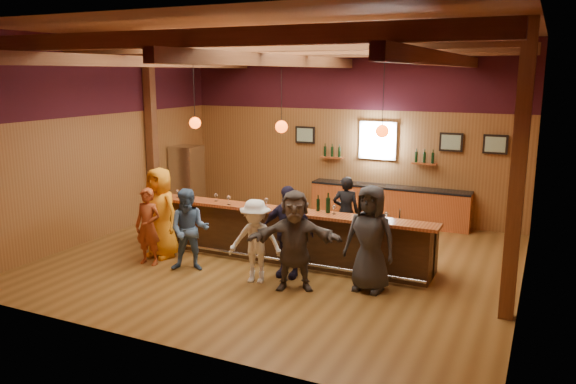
# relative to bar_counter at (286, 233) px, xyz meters

# --- Properties ---
(room) EXTENTS (9.04, 9.00, 4.52)m
(room) POSITION_rel_bar_counter_xyz_m (-0.02, -0.09, 2.69)
(room) COLOR brown
(room) RESTS_ON ground
(bar_counter) EXTENTS (6.30, 1.07, 1.11)m
(bar_counter) POSITION_rel_bar_counter_xyz_m (0.00, 0.00, 0.00)
(bar_counter) COLOR black
(bar_counter) RESTS_ON ground
(back_bar_cabinet) EXTENTS (4.00, 0.52, 0.95)m
(back_bar_cabinet) POSITION_rel_bar_counter_xyz_m (1.18, 3.57, -0.05)
(back_bar_cabinet) COLOR #943E1A
(back_bar_cabinet) RESTS_ON ground
(window) EXTENTS (0.95, 0.09, 0.95)m
(window) POSITION_rel_bar_counter_xyz_m (0.78, 3.80, 1.53)
(window) COLOR silver
(window) RESTS_ON room
(framed_pictures) EXTENTS (5.35, 0.05, 0.45)m
(framed_pictures) POSITION_rel_bar_counter_xyz_m (1.65, 3.79, 1.58)
(framed_pictures) COLOR black
(framed_pictures) RESTS_ON room
(wine_shelves) EXTENTS (3.00, 0.18, 0.30)m
(wine_shelves) POSITION_rel_bar_counter_xyz_m (0.78, 3.73, 1.10)
(wine_shelves) COLOR #943E1A
(wine_shelves) RESTS_ON room
(pendant_lights) EXTENTS (4.24, 0.24, 1.37)m
(pendant_lights) POSITION_rel_bar_counter_xyz_m (-0.02, -0.15, 2.19)
(pendant_lights) COLOR black
(pendant_lights) RESTS_ON room
(stainless_fridge) EXTENTS (0.70, 0.70, 1.80)m
(stainless_fridge) POSITION_rel_bar_counter_xyz_m (-4.12, 2.45, 0.38)
(stainless_fridge) COLOR silver
(stainless_fridge) RESTS_ON ground
(customer_orange) EXTENTS (1.00, 0.74, 1.86)m
(customer_orange) POSITION_rel_bar_counter_xyz_m (-2.35, -1.00, 0.41)
(customer_orange) COLOR orange
(customer_orange) RESTS_ON ground
(customer_redvest) EXTENTS (0.58, 0.40, 1.53)m
(customer_redvest) POSITION_rel_bar_counter_xyz_m (-2.29, -1.49, 0.24)
(customer_redvest) COLOR #993F1B
(customer_redvest) RESTS_ON ground
(customer_denim) EXTENTS (0.95, 0.86, 1.59)m
(customer_denim) POSITION_rel_bar_counter_xyz_m (-1.35, -1.43, 0.28)
(customer_denim) COLOR #496892
(customer_denim) RESTS_ON ground
(customer_white) EXTENTS (1.09, 0.76, 1.53)m
(customer_white) POSITION_rel_bar_counter_xyz_m (0.09, -1.46, 0.25)
(customer_white) COLOR white
(customer_white) RESTS_ON ground
(customer_navy) EXTENTS (1.03, 0.48, 1.72)m
(customer_navy) POSITION_rel_bar_counter_xyz_m (0.48, -0.93, 0.34)
(customer_navy) COLOR #1D1933
(customer_navy) RESTS_ON ground
(customer_brown) EXTENTS (1.71, 1.11, 1.77)m
(customer_brown) POSITION_rel_bar_counter_xyz_m (0.86, -1.45, 0.36)
(customer_brown) COLOR #4E453F
(customer_brown) RESTS_ON ground
(customer_dark) EXTENTS (0.96, 0.66, 1.86)m
(customer_dark) POSITION_rel_bar_counter_xyz_m (2.06, -0.95, 0.41)
(customer_dark) COLOR #2A2A2D
(customer_dark) RESTS_ON ground
(bartender) EXTENTS (0.64, 0.49, 1.57)m
(bartender) POSITION_rel_bar_counter_xyz_m (0.87, 1.20, 0.26)
(bartender) COLOR black
(bartender) RESTS_ON ground
(ice_bucket) EXTENTS (0.23, 0.23, 0.25)m
(ice_bucket) POSITION_rel_bar_counter_xyz_m (0.23, -0.20, 0.71)
(ice_bucket) COLOR brown
(ice_bucket) RESTS_ON bar_counter
(bottle_a) EXTENTS (0.07, 0.07, 0.32)m
(bottle_a) POSITION_rel_bar_counter_xyz_m (0.77, -0.17, 0.71)
(bottle_a) COLOR black
(bottle_a) RESTS_ON bar_counter
(bottle_b) EXTENTS (0.08, 0.08, 0.39)m
(bottle_b) POSITION_rel_bar_counter_xyz_m (1.00, -0.23, 0.74)
(bottle_b) COLOR black
(bottle_b) RESTS_ON bar_counter
(glass_a) EXTENTS (0.08, 0.08, 0.18)m
(glass_a) POSITION_rel_bar_counter_xyz_m (-2.41, -0.33, 0.71)
(glass_a) COLOR silver
(glass_a) RESTS_ON bar_counter
(glass_b) EXTENTS (0.09, 0.09, 0.20)m
(glass_b) POSITION_rel_bar_counter_xyz_m (-2.10, -0.27, 0.73)
(glass_b) COLOR silver
(glass_b) RESTS_ON bar_counter
(glass_c) EXTENTS (0.07, 0.07, 0.17)m
(glass_c) POSITION_rel_bar_counter_xyz_m (-1.46, -0.29, 0.71)
(glass_c) COLOR silver
(glass_c) RESTS_ON bar_counter
(glass_d) EXTENTS (0.08, 0.08, 0.19)m
(glass_d) POSITION_rel_bar_counter_xyz_m (-1.06, -0.45, 0.72)
(glass_d) COLOR silver
(glass_d) RESTS_ON bar_counter
(glass_e) EXTENTS (0.08, 0.08, 0.19)m
(glass_e) POSITION_rel_bar_counter_xyz_m (-0.28, -0.30, 0.72)
(glass_e) COLOR silver
(glass_e) RESTS_ON bar_counter
(glass_f) EXTENTS (0.08, 0.08, 0.19)m
(glass_f) POSITION_rel_bar_counter_xyz_m (0.57, -0.36, 0.72)
(glass_f) COLOR silver
(glass_f) RESTS_ON bar_counter
(glass_g) EXTENTS (0.08, 0.08, 0.17)m
(glass_g) POSITION_rel_bar_counter_xyz_m (1.14, -0.27, 0.71)
(glass_g) COLOR silver
(glass_g) RESTS_ON bar_counter
(glass_h) EXTENTS (0.08, 0.08, 0.18)m
(glass_h) POSITION_rel_bar_counter_xyz_m (2.17, -0.37, 0.71)
(glass_h) COLOR silver
(glass_h) RESTS_ON bar_counter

